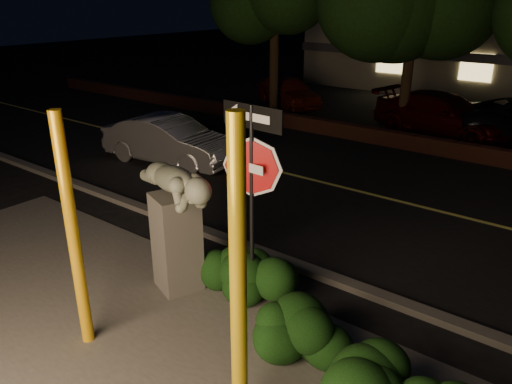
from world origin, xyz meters
TOP-DOWN VIEW (x-y plane):
  - ground at (0.00, 10.00)m, footprint 90.00×90.00m
  - road at (0.00, 7.00)m, footprint 80.00×8.00m
  - lane_marking at (0.00, 7.00)m, footprint 80.00×0.12m
  - curb at (0.00, 2.90)m, footprint 80.00×0.25m
  - brick_wall at (0.00, 11.30)m, footprint 40.00×0.35m
  - parking_lot at (0.00, 17.00)m, footprint 40.00×12.00m
  - yellow_pole_left at (-1.47, -0.60)m, footprint 0.17×0.17m
  - yellow_pole_right at (1.17, -0.39)m, footprint 0.18×0.18m
  - signpost at (-0.21, 1.60)m, footprint 1.09×0.13m
  - sculpture at (-1.41, 1.17)m, footprint 2.07×1.20m
  - hedge_center at (-0.43, 1.75)m, footprint 2.02×1.51m
  - hedge_right at (1.33, 1.02)m, footprint 1.79×1.27m
  - silver_sedan at (-6.49, 5.75)m, footprint 4.24×1.94m
  - parked_car_red at (-8.26, 14.45)m, footprint 4.18×3.26m
  - parked_car_darkred at (-1.22, 13.65)m, footprint 5.27×2.94m

SIDE VIEW (x-z plane):
  - ground at x=0.00m, z-range 0.00..0.00m
  - road at x=0.00m, z-range 0.00..0.01m
  - parking_lot at x=0.00m, z-range 0.00..0.01m
  - lane_marking at x=0.00m, z-range 0.02..0.02m
  - curb at x=0.00m, z-range 0.00..0.12m
  - brick_wall at x=0.00m, z-range 0.00..0.50m
  - hedge_center at x=-0.43m, z-range 0.00..0.95m
  - hedge_right at x=1.33m, z-range 0.00..1.06m
  - parked_car_red at x=-8.26m, z-range 0.00..1.33m
  - silver_sedan at x=-6.49m, z-range 0.00..1.35m
  - parked_car_darkred at x=-1.22m, z-range 0.00..1.44m
  - sculpture at x=-1.41m, z-range 0.26..2.51m
  - yellow_pole_left at x=-1.47m, z-range 0.00..3.35m
  - yellow_pole_right at x=1.17m, z-range 0.00..3.65m
  - signpost at x=-0.21m, z-range 0.68..3.88m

